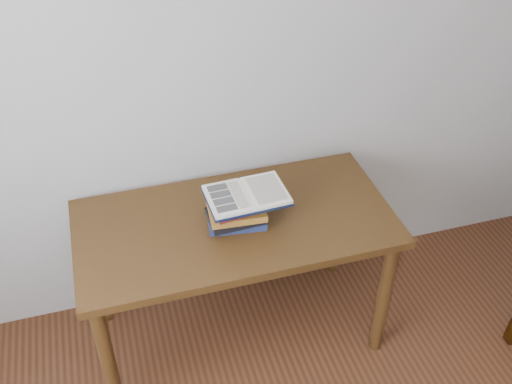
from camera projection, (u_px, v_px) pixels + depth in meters
name	position (u px, v px, depth m)	size (l,w,h in m)	color
room_shell	(456.00, 330.00, 0.86)	(3.54, 3.54, 2.62)	#B4B1AA
desk	(235.00, 238.00, 2.53)	(1.31, 0.66, 0.70)	#422510
book_stack	(236.00, 212.00, 2.42)	(0.25, 0.19, 0.12)	navy
open_book	(247.00, 195.00, 2.39)	(0.33, 0.24, 0.03)	black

